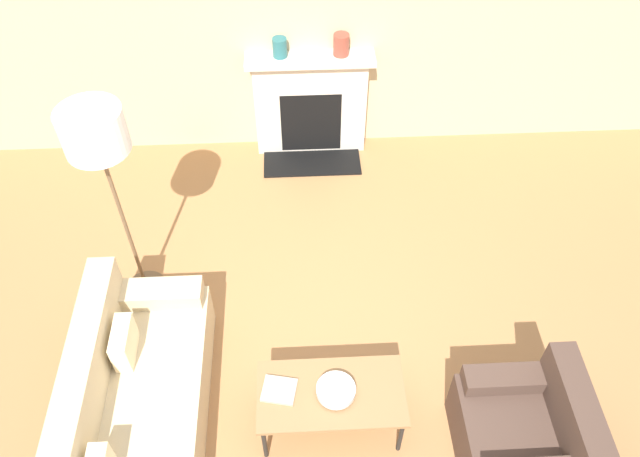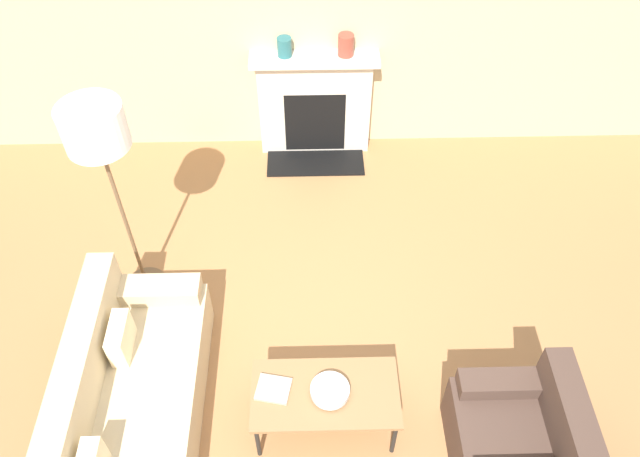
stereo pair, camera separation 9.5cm
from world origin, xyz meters
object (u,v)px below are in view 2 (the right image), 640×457
armchair_near (518,443)px  floor_lamp (98,140)px  book (273,389)px  mantel_vase_center_left (346,45)px  fireplace (315,105)px  bowl (330,390)px  coffee_table (325,395)px  couch (126,417)px  mantel_vase_left (284,47)px

armchair_near → floor_lamp: floor_lamp is taller
book → mantel_vase_center_left: (0.63, 3.09, 0.76)m
fireplace → bowl: size_ratio=4.58×
bowl → mantel_vase_center_left: 3.22m
coffee_table → mantel_vase_center_left: (0.28, 3.12, 0.80)m
couch → bowl: couch is taller
book → mantel_vase_left: 3.18m
armchair_near → mantel_vase_left: 3.89m
bowl → floor_lamp: floor_lamp is taller
bowl → floor_lamp: bearing=139.9°
mantel_vase_left → mantel_vase_center_left: (0.57, 0.00, 0.01)m
mantel_vase_center_left → couch: bearing=-117.3°
book → mantel_vase_center_left: bearing=90.2°
couch → book: (1.02, 0.11, 0.15)m
fireplace → mantel_vase_left: bearing=177.0°
fireplace → mantel_vase_center_left: (0.29, 0.01, 0.67)m
coffee_table → floor_lamp: bearing=139.5°
couch → mantel_vase_center_left: size_ratio=10.12×
fireplace → mantel_vase_left: (-0.28, 0.01, 0.66)m
coffee_table → bowl: bearing=-11.0°
armchair_near → bowl: bearing=-104.5°
fireplace → mantel_vase_center_left: 0.73m
couch → mantel_vase_center_left: (1.65, 3.20, 0.91)m
fireplace → mantel_vase_left: 0.71m
couch → mantel_vase_left: mantel_vase_left is taller
mantel_vase_center_left → bowl: bearing=-94.5°
floor_lamp → mantel_vase_left: (1.22, 1.83, -0.42)m
bowl → floor_lamp: size_ratio=0.14×
coffee_table → mantel_vase_center_left: bearing=84.9°
coffee_table → book: bearing=175.2°
bowl → book: bowl is taller
couch → coffee_table: bearing=-86.7°
armchair_near → coffee_table: (-1.28, 0.33, 0.09)m
fireplace → armchair_near: bearing=-69.4°
floor_lamp → mantel_vase_center_left: floor_lamp is taller
mantel_vase_left → floor_lamp: bearing=-123.7°
armchair_near → floor_lamp: size_ratio=0.44×
couch → bowl: 1.42m
coffee_table → mantel_vase_left: (-0.29, 3.12, 0.79)m
book → mantel_vase_center_left: 3.25m
couch → book: bearing=-83.9°
bowl → fireplace: bearing=90.8°
bowl → book: (-0.39, 0.04, -0.03)m
armchair_near → mantel_vase_left: mantel_vase_left is taller
couch → book: 1.04m
couch → coffee_table: size_ratio=2.06×
fireplace → book: size_ratio=4.69×
coffee_table → floor_lamp: size_ratio=0.54×
floor_lamp → mantel_vase_left: 2.24m
fireplace → coffee_table: fireplace is taller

